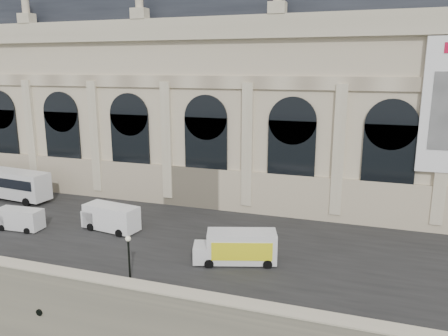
% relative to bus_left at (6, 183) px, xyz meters
% --- Properties ---
extents(quay, '(160.00, 70.00, 6.00)m').
position_rel_bus_left_xyz_m(quay, '(29.93, 17.52, -5.16)').
color(quay, gray).
rests_on(quay, ground).
extents(street, '(160.00, 24.00, 0.06)m').
position_rel_bus_left_xyz_m(street, '(29.93, -3.48, -2.13)').
color(street, '#2D2D2D').
rests_on(street, quay).
extents(parapet, '(160.00, 1.40, 1.21)m').
position_rel_bus_left_xyz_m(parapet, '(29.93, -16.88, -1.55)').
color(parapet, gray).
rests_on(parapet, quay).
extents(museum, '(69.00, 18.70, 29.10)m').
position_rel_bus_left_xyz_m(museum, '(23.95, 13.38, 11.56)').
color(museum, beige).
rests_on(museum, quay).
extents(bus_left, '(13.31, 4.10, 3.86)m').
position_rel_bus_left_xyz_m(bus_left, '(0.00, 0.00, 0.00)').
color(bus_left, silver).
rests_on(bus_left, quay).
extents(van_b, '(5.12, 2.31, 2.24)m').
position_rel_bus_left_xyz_m(van_b, '(9.53, -8.28, -1.02)').
color(van_b, silver).
rests_on(van_b, quay).
extents(van_c, '(6.37, 3.20, 2.72)m').
position_rel_bus_left_xyz_m(van_c, '(18.73, -5.41, -0.78)').
color(van_c, white).
rests_on(van_c, quay).
extents(box_truck, '(7.47, 4.27, 2.87)m').
position_rel_bus_left_xyz_m(box_truck, '(33.69, -8.74, -0.72)').
color(box_truck, silver).
rests_on(box_truck, quay).
extents(lamp_right, '(0.42, 0.42, 4.12)m').
position_rel_bus_left_xyz_m(lamp_right, '(26.98, -15.27, -0.12)').
color(lamp_right, black).
rests_on(lamp_right, quay).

